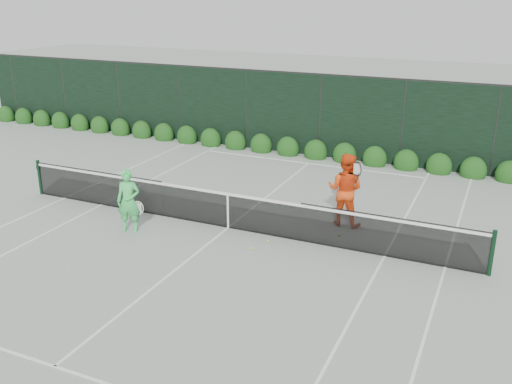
% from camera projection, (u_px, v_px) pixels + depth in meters
% --- Properties ---
extents(ground, '(80.00, 80.00, 0.00)m').
position_uv_depth(ground, '(228.00, 228.00, 14.97)').
color(ground, gray).
rests_on(ground, ground).
extents(tennis_net, '(12.90, 0.10, 1.07)m').
position_uv_depth(tennis_net, '(227.00, 209.00, 14.80)').
color(tennis_net, '#10311C').
rests_on(tennis_net, ground).
extents(player_woman, '(0.70, 0.56, 1.66)m').
position_uv_depth(player_woman, '(129.00, 201.00, 14.52)').
color(player_woman, '#40DA62').
rests_on(player_woman, ground).
extents(player_man, '(0.98, 0.77, 1.96)m').
position_uv_depth(player_man, '(345.00, 190.00, 14.87)').
color(player_man, '#EE4814').
rests_on(player_man, ground).
extents(court_lines, '(11.03, 23.83, 0.01)m').
position_uv_depth(court_lines, '(228.00, 228.00, 14.97)').
color(court_lines, white).
rests_on(court_lines, ground).
extents(windscreen_fence, '(32.00, 21.07, 3.06)m').
position_uv_depth(windscreen_fence, '(170.00, 208.00, 12.13)').
color(windscreen_fence, black).
rests_on(windscreen_fence, ground).
extents(hedge_row, '(31.66, 0.65, 0.94)m').
position_uv_depth(hedge_row, '(316.00, 152.00, 21.03)').
color(hedge_row, '#11390F').
rests_on(hedge_row, ground).
extents(tennis_balls, '(1.78, 1.68, 0.07)m').
position_uv_depth(tennis_balls, '(287.00, 242.00, 14.07)').
color(tennis_balls, '#B6DA30').
rests_on(tennis_balls, ground).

